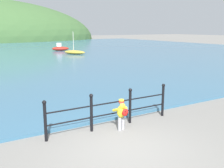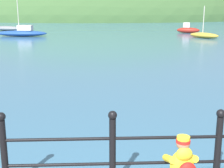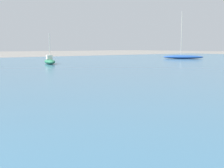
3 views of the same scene
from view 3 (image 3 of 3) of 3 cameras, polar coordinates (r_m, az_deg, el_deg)
name	(u,v)px [view 3 (image 3 of 3)]	position (r m, az deg, el deg)	size (l,w,h in m)	color
boat_far_left	(50,61)	(29.02, -11.33, 4.16)	(3.05, 1.78, 2.77)	#287551
boat_white_sailboat	(183,57)	(41.45, 12.84, 4.88)	(4.89, 3.98, 6.06)	#1E4793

